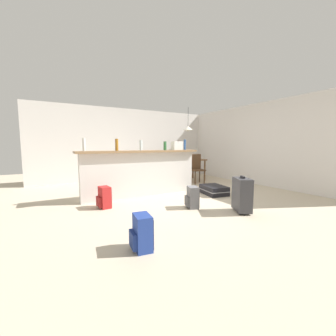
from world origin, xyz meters
The scene contains 20 objects.
ground_plane centered at (0.00, 0.00, -0.03)m, with size 13.00×13.00×0.05m, color beige.
wall_back centered at (0.00, 3.05, 1.25)m, with size 6.60×0.10×2.50m, color silver.
wall_right centered at (3.05, 0.30, 1.25)m, with size 0.10×6.00×2.50m, color silver.
partition_half_wall centered at (-0.71, 0.34, 0.53)m, with size 2.80×0.20×1.05m, color silver.
bar_countertop centered at (-0.71, 0.34, 1.08)m, with size 2.96×0.40×0.05m, color #93704C.
bottle_white centered at (-1.99, 0.34, 1.24)m, with size 0.06×0.06×0.27m, color silver.
bottle_amber centered at (-1.31, 0.30, 1.23)m, with size 0.07×0.07×0.26m, color #9E661E.
bottle_clear centered at (-0.75, 0.28, 1.22)m, with size 0.07×0.07×0.24m, color silver.
bottle_green centered at (-0.11, 0.27, 1.21)m, with size 0.07×0.07×0.21m, color #2D6B38.
bottle_blue centered at (0.49, 0.29, 1.24)m, with size 0.06×0.06×0.27m, color #284C89.
grocery_bag centered at (0.25, 0.29, 1.21)m, with size 0.26×0.18×0.22m, color silver.
dining_table centered at (1.54, 1.68, 0.65)m, with size 1.10×0.80×0.74m.
dining_chair_near_partition centered at (1.52, 1.12, 0.52)m, with size 0.47×0.47×0.93m.
dining_chair_far_side centered at (1.60, 2.22, 0.52)m, with size 0.40×0.40×0.93m.
pendant_lamp centered at (1.59, 1.73, 1.80)m, with size 0.34×0.34×0.81m.
suitcase_flat_black centered at (0.92, -0.38, 0.11)m, with size 0.61×0.87×0.22m.
backpack_red centered at (-1.74, -0.21, 0.20)m, with size 0.27×0.30×0.42m.
suitcase_upright_charcoal centered at (0.39, -1.73, 0.33)m, with size 0.42×0.50×0.67m.
backpack_blue centered at (-1.76, -2.15, 0.20)m, with size 0.28×0.30×0.42m.
backpack_grey centered at (-0.23, -1.06, 0.20)m, with size 0.31×0.33×0.42m.
Camera 1 is at (-2.68, -4.40, 1.23)m, focal length 22.94 mm.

